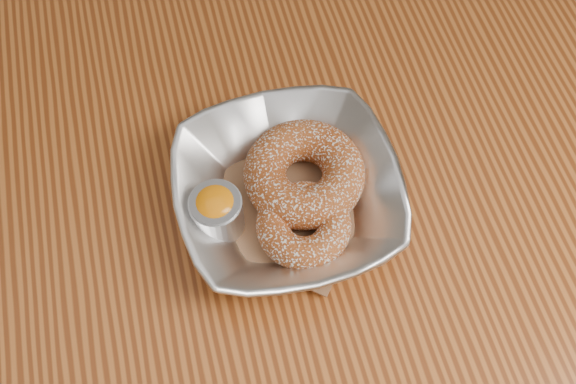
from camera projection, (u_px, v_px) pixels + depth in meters
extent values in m
cube|color=brown|center=(225.00, 240.00, 0.66)|extent=(1.20, 0.80, 0.04)
cube|color=brown|center=(497.00, 93.00, 1.21)|extent=(0.06, 0.06, 0.71)
imported|color=silver|center=(288.00, 194.00, 0.64)|extent=(0.21, 0.21, 0.05)
cube|color=brown|center=(288.00, 202.00, 0.65)|extent=(0.20, 0.20, 0.00)
torus|color=#934218|center=(304.00, 173.00, 0.64)|extent=(0.14, 0.14, 0.04)
torus|color=#934218|center=(304.00, 225.00, 0.62)|extent=(0.10, 0.10, 0.03)
cylinder|color=silver|center=(217.00, 214.00, 0.62)|extent=(0.05, 0.05, 0.04)
cylinder|color=gray|center=(217.00, 212.00, 0.62)|extent=(0.05, 0.05, 0.04)
ellipsoid|color=orange|center=(215.00, 205.00, 0.61)|extent=(0.04, 0.04, 0.03)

